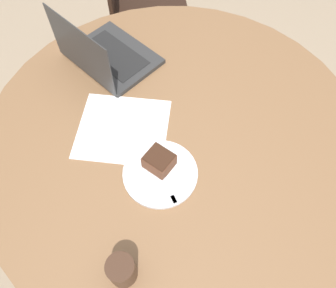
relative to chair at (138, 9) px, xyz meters
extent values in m
plane|color=gray|center=(-0.74, 0.61, -0.48)|extent=(12.00, 12.00, 0.00)
cylinder|color=brown|center=(-0.74, 0.61, -0.47)|extent=(0.48, 0.48, 0.02)
cylinder|color=brown|center=(-0.74, 0.61, -0.13)|extent=(0.14, 0.14, 0.66)
cylinder|color=brown|center=(-0.74, 0.61, 0.21)|extent=(1.33, 1.33, 0.03)
cube|color=black|center=(-0.05, -0.05, -0.02)|extent=(0.59, 0.59, 0.02)
cube|color=black|center=(-0.04, -0.32, -0.25)|extent=(0.05, 0.05, 0.45)
cube|color=black|center=(-0.32, -0.06, -0.25)|extent=(0.05, 0.05, 0.45)
cube|color=black|center=(0.22, -0.04, -0.25)|extent=(0.05, 0.05, 0.45)
cube|color=black|center=(-0.05, 0.22, -0.25)|extent=(0.05, 0.05, 0.45)
cube|color=white|center=(-0.60, 0.72, 0.23)|extent=(0.40, 0.39, 0.00)
cylinder|color=silver|center=(-0.81, 0.77, 0.23)|extent=(0.24, 0.24, 0.01)
cube|color=brown|center=(-0.79, 0.75, 0.26)|extent=(0.09, 0.08, 0.05)
cube|color=#351E13|center=(-0.79, 0.75, 0.29)|extent=(0.08, 0.08, 0.00)
cube|color=silver|center=(-0.84, 0.79, 0.24)|extent=(0.16, 0.09, 0.00)
cube|color=silver|center=(-0.90, 0.82, 0.24)|extent=(0.04, 0.04, 0.00)
cylinder|color=#3D2619|center=(-0.93, 1.06, 0.28)|extent=(0.07, 0.07, 0.10)
cube|color=#2D2D2D|center=(-0.35, 0.50, 0.23)|extent=(0.35, 0.27, 0.02)
cube|color=black|center=(-0.35, 0.50, 0.24)|extent=(0.28, 0.17, 0.00)
cube|color=#2D2D2D|center=(-0.34, 0.63, 0.35)|extent=(0.33, 0.03, 0.22)
cube|color=black|center=(-0.34, 0.63, 0.35)|extent=(0.31, 0.03, 0.20)
camera|label=1|loc=(-1.12, 1.11, 1.16)|focal=35.00mm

